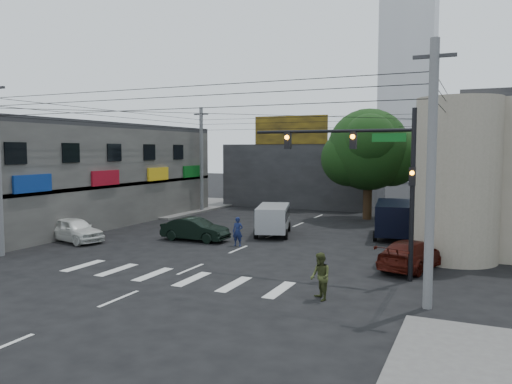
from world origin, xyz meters
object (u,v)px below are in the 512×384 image
Objects in this scene: silver_minivan at (273,220)px; maroon_sedan at (413,254)px; utility_pole_far_right at (457,162)px; traffic_officer at (238,232)px; utility_pole_far_left at (201,160)px; utility_pole_near_right at (431,176)px; dark_sedan at (195,229)px; traffic_gantry at (372,165)px; navy_van at (394,220)px; street_tree at (368,150)px; pedestrian_olive at (320,277)px; white_compact at (74,230)px.

maroon_sedan is at bearing -139.14° from silver_minivan.
traffic_officer is (-10.99, -13.08, -3.77)m from utility_pole_far_right.
utility_pole_far_left is 1.85× the size of maroon_sedan.
utility_pole_near_right is 2.21× the size of dark_sedan.
utility_pole_near_right is 1.00× the size of utility_pole_far_right.
utility_pole_far_right is 17.50m from traffic_officer.
traffic_gantry is 25.00m from utility_pole_far_left.
utility_pole_far_left is at bearing 32.71° from silver_minivan.
silver_minivan is at bearing -139.92° from utility_pole_far_right.
maroon_sedan is (12.91, -2.09, -0.01)m from dark_sedan.
navy_van is at bearing -59.20° from maroon_sedan.
utility_pole_far_left is at bearing 137.14° from traffic_gantry.
utility_pole_near_right is 1.00× the size of utility_pole_far_left.
street_tree is 18.42m from traffic_gantry.
utility_pole_near_right is 14.88m from navy_van.
maroon_sedan is (-1.18, -14.72, -3.93)m from utility_pole_far_right.
pedestrian_olive reaches higher than traffic_officer.
utility_pole_far_left is at bearing 135.69° from utility_pole_near_right.
utility_pole_near_right is 5.27× the size of pedestrian_olive.
traffic_gantry is 5.78m from pedestrian_olive.
maroon_sedan is at bearing -94.59° from utility_pole_far_right.
pedestrian_olive is at bearing -50.60° from utility_pole_far_left.
street_tree is 1.21× the size of traffic_gantry.
dark_sedan is 13.08m from maroon_sedan.
traffic_officer is at bearing -60.23° from white_compact.
utility_pole_far_right is 26.22m from white_compact.
pedestrian_olive is at bearing -54.73° from traffic_officer.
white_compact is 12.20m from silver_minivan.
street_tree is 0.95× the size of utility_pole_near_right.
utility_pole_far_right is at bearing 81.06° from traffic_gantry.
navy_van is (-2.14, 8.29, 0.42)m from maroon_sedan.
dark_sedan is (6.91, -12.63, -3.91)m from utility_pole_far_left.
traffic_officer is 10.84m from pedestrian_olive.
white_compact is 19.35m from maroon_sedan.
dark_sedan is 7.19m from white_compact.
pedestrian_olive is (-3.68, -21.09, -3.73)m from utility_pole_far_right.
dark_sedan is 13.42m from pedestrian_olive.
maroon_sedan is at bearing -16.58° from traffic_officer.
utility_pole_far_right is at bearing 90.00° from utility_pole_near_right.
utility_pole_far_left is 2.21× the size of dark_sedan.
traffic_officer is at bearing 6.87° from maroon_sedan.
pedestrian_olive is (16.82, -5.21, 0.15)m from white_compact.
traffic_gantry reaches higher than navy_van.
navy_van is (17.68, -6.43, -3.51)m from utility_pole_far_left.
utility_pole_near_right reaches higher than pedestrian_olive.
traffic_gantry is 11.96m from silver_minivan.
silver_minivan is at bearing -43.55° from dark_sedan.
utility_pole_near_right is at bearing -73.18° from street_tree.
maroon_sedan is 3.00× the size of traffic_officer.
white_compact is (-20.50, -15.88, -3.88)m from utility_pole_far_right.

